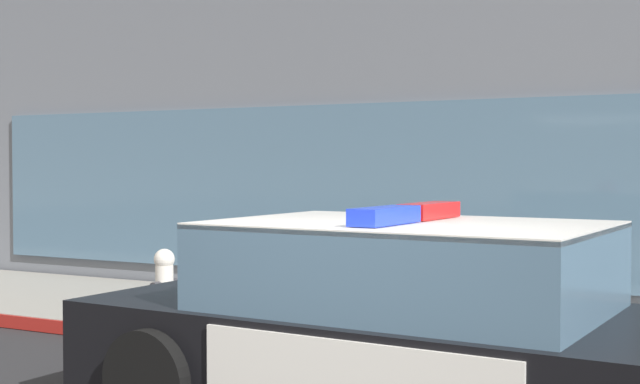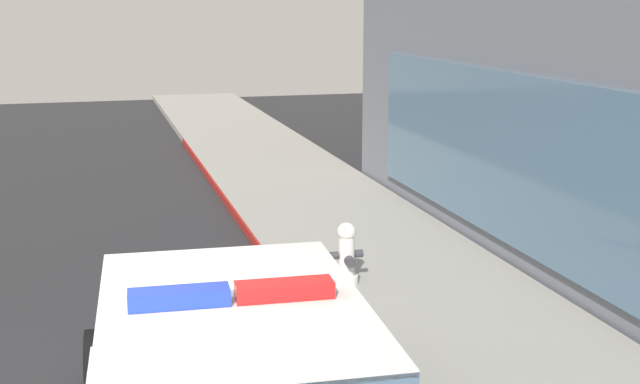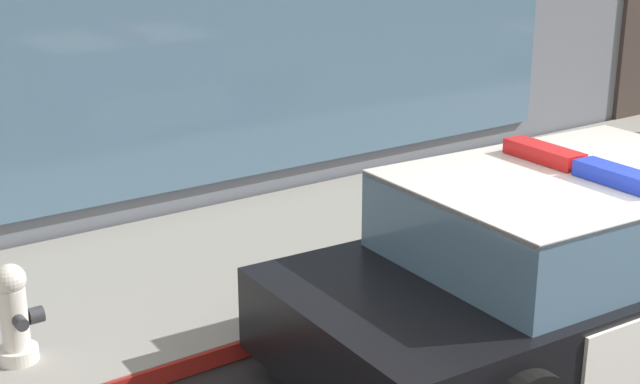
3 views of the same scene
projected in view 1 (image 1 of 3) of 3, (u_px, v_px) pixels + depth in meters
sidewalk at (499, 341)px, 8.31m from camera, size 48.00×2.80×0.15m
curb_red_paint at (450, 373)px, 7.05m from camera, size 28.80×0.04×0.14m
police_cruiser at (427, 327)px, 5.80m from camera, size 4.99×2.39×1.49m
fire_hydrant at (165, 284)px, 9.18m from camera, size 0.34×0.39×0.73m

